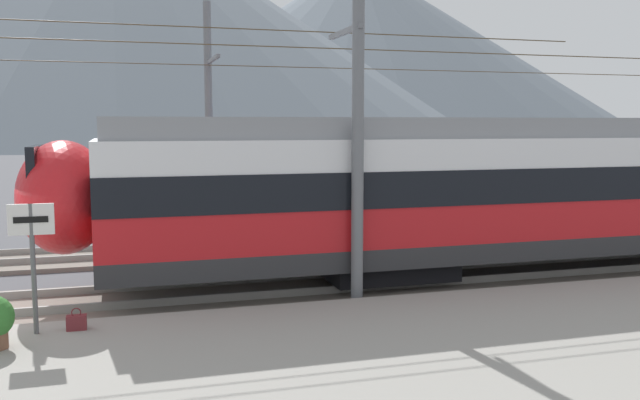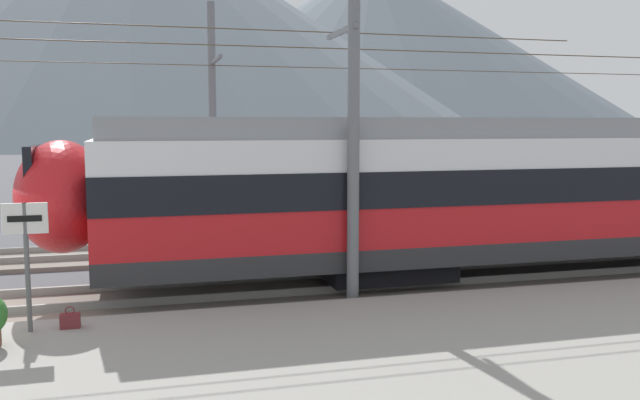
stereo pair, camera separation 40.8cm
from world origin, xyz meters
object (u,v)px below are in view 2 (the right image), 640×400
Objects in this scene: platform_sign at (26,238)px; handbag_near_sign at (70,321)px; catenary_mast_mid at (352,120)px; catenary_mast_far_side at (213,117)px.

platform_sign reaches higher than handbag_near_sign.
catenary_mast_mid is at bearing 10.86° from platform_sign.
platform_sign is at bearing -177.05° from handbag_near_sign.
platform_sign is at bearing -112.79° from catenary_mast_far_side.
handbag_near_sign is at bearing 2.95° from platform_sign.
catenary_mast_far_side is at bearing 67.21° from platform_sign.
platform_sign is 5.71× the size of handbag_near_sign.
catenary_mast_far_side is at bearing 101.46° from catenary_mast_mid.
handbag_near_sign is at bearing -109.71° from catenary_mast_far_side.
catenary_mast_mid reaches higher than handbag_near_sign.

